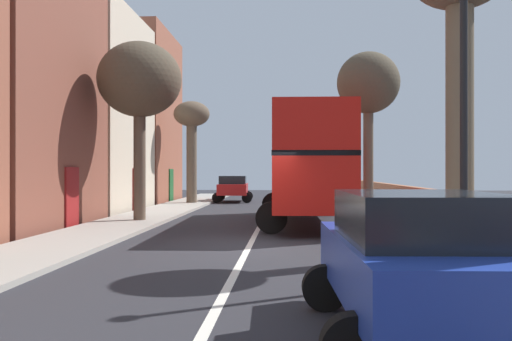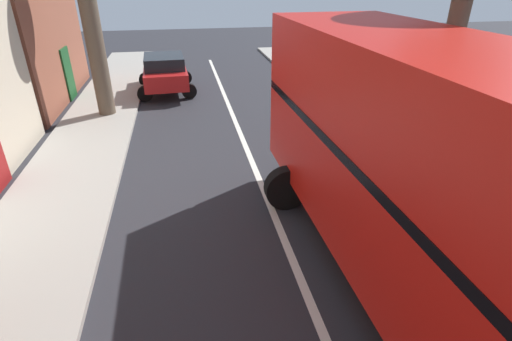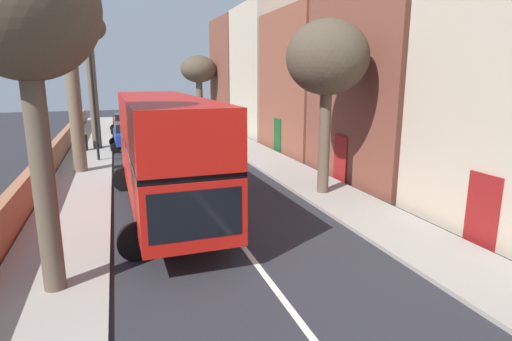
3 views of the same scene
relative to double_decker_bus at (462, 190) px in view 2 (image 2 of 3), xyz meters
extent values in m
cube|color=#194C23|center=(-8.17, 13.74, -1.30)|extent=(0.08, 1.10, 2.10)
cube|color=red|center=(0.00, -0.01, -0.80)|extent=(2.71, 10.68, 1.70)
cube|color=black|center=(0.00, -0.01, 0.13)|extent=(2.74, 10.57, 0.16)
cube|color=red|center=(0.00, -0.01, 0.96)|extent=(2.71, 10.68, 1.50)
cube|color=black|center=(-0.11, 5.29, -0.72)|extent=(2.20, 0.10, 1.19)
cylinder|color=black|center=(-1.35, 3.58, -1.85)|extent=(1.01, 0.32, 1.00)
cylinder|color=black|center=(1.21, 3.63, -1.85)|extent=(1.01, 0.32, 1.00)
cube|color=#AD1919|center=(-4.20, 13.94, -1.54)|extent=(1.97, 4.04, 0.67)
cube|color=black|center=(-4.19, 13.74, -0.95)|extent=(1.75, 2.25, 0.51)
cylinder|color=black|center=(-5.17, 15.12, -2.03)|extent=(0.65, 0.25, 0.64)
cylinder|color=black|center=(-3.34, 15.20, -2.03)|extent=(0.65, 0.25, 0.64)
cylinder|color=black|center=(-5.06, 12.67, -2.03)|extent=(0.65, 0.25, 0.64)
cylinder|color=black|center=(-3.23, 12.75, -2.03)|extent=(0.65, 0.25, 0.64)
cylinder|color=brown|center=(-6.36, 11.01, 0.16)|extent=(0.61, 0.61, 4.79)
cylinder|color=brown|center=(3.04, 4.87, 0.46)|extent=(0.47, 0.47, 5.38)
camera|label=1|loc=(-0.68, -20.71, -0.39)|focal=38.25mm
camera|label=2|loc=(-3.46, -3.77, 2.53)|focal=27.10mm
camera|label=3|loc=(1.47, 14.42, 2.42)|focal=29.36mm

